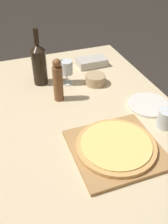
% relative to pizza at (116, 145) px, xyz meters
% --- Properties ---
extents(ground_plane, '(12.00, 12.00, 0.00)m').
position_rel_pizza_xyz_m(ground_plane, '(-0.04, 0.33, -0.78)').
color(ground_plane, '#2D2823').
extents(dining_table, '(1.00, 1.46, 0.75)m').
position_rel_pizza_xyz_m(dining_table, '(-0.04, 0.33, -0.12)').
color(dining_table, '#CCB78E').
rests_on(dining_table, ground_plane).
extents(cutting_board, '(0.38, 0.37, 0.02)m').
position_rel_pizza_xyz_m(cutting_board, '(0.00, 0.00, -0.02)').
color(cutting_board, '#A87A47').
rests_on(cutting_board, dining_table).
extents(pizza, '(0.35, 0.35, 0.02)m').
position_rel_pizza_xyz_m(pizza, '(0.00, 0.00, 0.00)').
color(pizza, tan).
rests_on(pizza, cutting_board).
extents(wine_bottle, '(0.08, 0.08, 0.34)m').
position_rel_pizza_xyz_m(wine_bottle, '(-0.18, 0.68, 0.10)').
color(wine_bottle, black).
rests_on(wine_bottle, dining_table).
extents(pepper_mill, '(0.05, 0.05, 0.24)m').
position_rel_pizza_xyz_m(pepper_mill, '(-0.12, 0.47, 0.09)').
color(pepper_mill, brown).
rests_on(pepper_mill, dining_table).
extents(wine_glass, '(0.07, 0.07, 0.15)m').
position_rel_pizza_xyz_m(wine_glass, '(-0.03, 0.62, 0.07)').
color(wine_glass, silver).
rests_on(wine_glass, dining_table).
extents(small_bowl, '(0.12, 0.12, 0.06)m').
position_rel_pizza_xyz_m(small_bowl, '(0.13, 0.55, -0.00)').
color(small_bowl, tan).
rests_on(small_bowl, dining_table).
extents(drinking_tumbler, '(0.08, 0.08, 0.09)m').
position_rel_pizza_xyz_m(drinking_tumbler, '(0.29, 0.07, 0.02)').
color(drinking_tumbler, silver).
rests_on(drinking_tumbler, dining_table).
extents(dinner_plate, '(0.22, 0.22, 0.01)m').
position_rel_pizza_xyz_m(dinner_plate, '(0.31, 0.24, -0.02)').
color(dinner_plate, silver).
rests_on(dinner_plate, dining_table).
extents(food_container, '(0.19, 0.11, 0.05)m').
position_rel_pizza_xyz_m(food_container, '(0.19, 0.78, -0.00)').
color(food_container, '#BCB7AD').
rests_on(food_container, dining_table).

